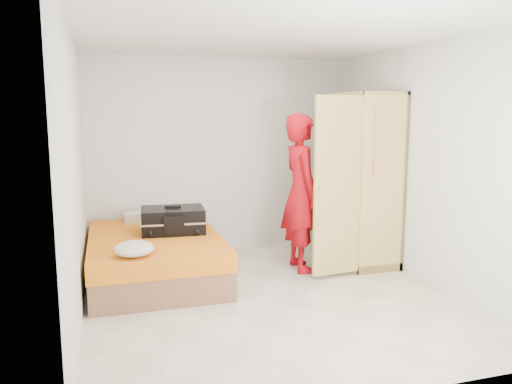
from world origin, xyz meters
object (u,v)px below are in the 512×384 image
object	(u,v)px
bed	(155,256)
person	(301,193)
suitcase	(173,220)
round_cushion	(134,249)
wardrobe	(357,183)

from	to	relation	value
bed	person	size ratio (longest dim) A/B	1.09
suitcase	round_cushion	world-z (taller)	suitcase
person	wardrobe	bearing A→B (deg)	-80.97
suitcase	round_cushion	bearing A→B (deg)	-114.28
wardrobe	person	xyz separation A→B (m)	(-0.79, -0.11, -0.07)
wardrobe	person	size ratio (longest dim) A/B	1.13
round_cushion	bed	bearing A→B (deg)	71.91
bed	person	xyz separation A→B (m)	(1.71, -0.15, 0.68)
bed	person	distance (m)	1.84
person	suitcase	world-z (taller)	person
wardrobe	person	world-z (taller)	wardrobe
wardrobe	round_cushion	distance (m)	2.90
suitcase	person	bearing A→B (deg)	-4.46
wardrobe	person	bearing A→B (deg)	-172.31
round_cushion	suitcase	bearing A→B (deg)	61.20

